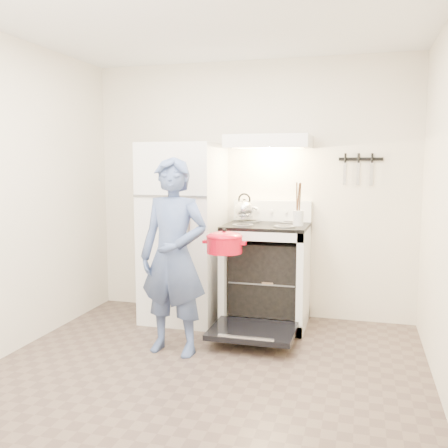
% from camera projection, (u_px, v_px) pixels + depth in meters
% --- Properties ---
extents(floor, '(3.60, 3.60, 0.00)m').
position_uv_depth(floor, '(192.00, 388.00, 3.38)').
color(floor, brown).
rests_on(floor, ground).
extents(back_wall, '(3.20, 0.02, 2.50)m').
position_uv_depth(back_wall, '(250.00, 190.00, 4.95)').
color(back_wall, beige).
rests_on(back_wall, ground).
extents(refrigerator, '(0.70, 0.70, 1.70)m').
position_uv_depth(refrigerator, '(184.00, 232.00, 4.82)').
color(refrigerator, white).
rests_on(refrigerator, floor).
extents(stove_body, '(0.76, 0.65, 0.92)m').
position_uv_depth(stove_body, '(266.00, 276.00, 4.67)').
color(stove_body, white).
rests_on(stove_body, floor).
extents(cooktop, '(0.76, 0.65, 0.03)m').
position_uv_depth(cooktop, '(267.00, 226.00, 4.61)').
color(cooktop, black).
rests_on(cooktop, stove_body).
extents(backsplash, '(0.76, 0.07, 0.20)m').
position_uv_depth(backsplash, '(272.00, 211.00, 4.87)').
color(backsplash, white).
rests_on(backsplash, cooktop).
extents(oven_door, '(0.70, 0.54, 0.04)m').
position_uv_depth(oven_door, '(253.00, 331.00, 4.14)').
color(oven_door, black).
rests_on(oven_door, floor).
extents(oven_rack, '(0.60, 0.52, 0.01)m').
position_uv_depth(oven_rack, '(266.00, 278.00, 4.68)').
color(oven_rack, slate).
rests_on(oven_rack, stove_body).
extents(range_hood, '(0.76, 0.50, 0.12)m').
position_uv_depth(range_hood, '(269.00, 142.00, 4.59)').
color(range_hood, white).
rests_on(range_hood, back_wall).
extents(knife_strip, '(0.40, 0.02, 0.03)m').
position_uv_depth(knife_strip, '(361.00, 159.00, 4.62)').
color(knife_strip, black).
rests_on(knife_strip, back_wall).
extents(pizza_stone, '(0.32, 0.32, 0.02)m').
position_uv_depth(pizza_stone, '(270.00, 279.00, 4.57)').
color(pizza_stone, '#8D6E4E').
rests_on(pizza_stone, oven_rack).
extents(tea_kettle, '(0.22, 0.19, 0.27)m').
position_uv_depth(tea_kettle, '(244.00, 208.00, 4.79)').
color(tea_kettle, silver).
rests_on(tea_kettle, cooktop).
extents(utensil_jar, '(0.12, 0.12, 0.13)m').
position_uv_depth(utensil_jar, '(298.00, 218.00, 4.27)').
color(utensil_jar, silver).
rests_on(utensil_jar, cooktop).
extents(person, '(0.60, 0.43, 1.56)m').
position_uv_depth(person, '(174.00, 257.00, 3.93)').
color(person, navy).
rests_on(person, floor).
extents(dutch_oven, '(0.36, 0.29, 0.24)m').
position_uv_depth(dutch_oven, '(224.00, 245.00, 4.08)').
color(dutch_oven, red).
rests_on(dutch_oven, person).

